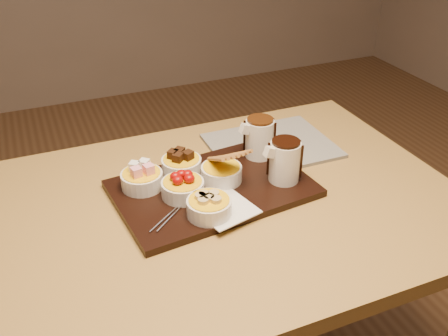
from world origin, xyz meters
name	(u,v)px	position (x,y,z in m)	size (l,w,h in m)	color
dining_table	(209,237)	(0.00, 0.00, 0.65)	(1.20, 0.80, 0.75)	#A17C3C
serving_board	(213,188)	(0.03, 0.04, 0.76)	(0.46, 0.30, 0.02)	black
napkin	(225,209)	(0.02, -0.06, 0.77)	(0.12, 0.12, 0.00)	white
bowl_marshmallows	(142,180)	(-0.13, 0.10, 0.79)	(0.10, 0.10, 0.04)	silver
bowl_cake	(182,166)	(-0.02, 0.13, 0.79)	(0.10, 0.10, 0.04)	silver
bowl_strawberries	(183,189)	(-0.05, 0.03, 0.79)	(0.10, 0.10, 0.04)	silver
bowl_biscotti	(221,174)	(0.06, 0.06, 0.79)	(0.10, 0.10, 0.04)	silver
bowl_bananas	(209,207)	(-0.02, -0.06, 0.79)	(0.10, 0.10, 0.04)	silver
pitcher_dark_chocolate	(285,162)	(0.20, 0.00, 0.82)	(0.07, 0.07, 0.10)	silver
pitcher_milk_chocolate	(259,138)	(0.19, 0.13, 0.82)	(0.07, 0.07, 0.10)	silver
fondue_skewers	(184,201)	(-0.06, 0.01, 0.77)	(0.26, 0.03, 0.01)	silver
newspaper	(271,146)	(0.26, 0.19, 0.76)	(0.33, 0.27, 0.01)	beige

